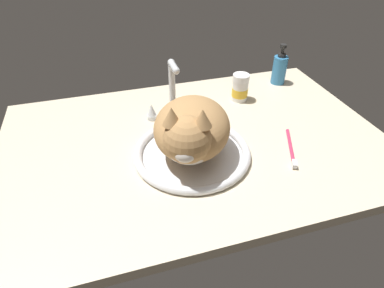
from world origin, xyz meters
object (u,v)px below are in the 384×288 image
object	(u,v)px
faucet	(173,97)
cat	(191,130)
pill_bottle	(240,88)
soap_pump_bottle	(279,69)
toothbrush	(291,149)
sink_basin	(192,153)

from	to	relation	value
faucet	cat	xyz separation A→B (cm)	(-0.84, -23.23, 2.73)
pill_bottle	soap_pump_bottle	world-z (taller)	soap_pump_bottle
soap_pump_bottle	toothbrush	size ratio (longest dim) A/B	0.90
pill_bottle	faucet	bearing A→B (deg)	-170.44
faucet	sink_basin	bearing A→B (deg)	-90.00
cat	soap_pump_bottle	bearing A→B (deg)	38.14
cat	pill_bottle	distance (cm)	38.13
sink_basin	cat	distance (cm)	9.20
sink_basin	soap_pump_bottle	world-z (taller)	soap_pump_bottle
faucet	cat	distance (cm)	23.40
faucet	toothbrush	size ratio (longest dim) A/B	1.16
pill_bottle	toothbrush	distance (cm)	31.62
faucet	pill_bottle	bearing A→B (deg)	9.56
faucet	soap_pump_bottle	distance (cm)	46.46
sink_basin	pill_bottle	bearing A→B (deg)	45.47
pill_bottle	toothbrush	size ratio (longest dim) A/B	0.57
sink_basin	toothbrush	size ratio (longest dim) A/B	1.92
pill_bottle	soap_pump_bottle	xyz separation A→B (cm)	(19.65, 8.32, 1.22)
soap_pump_bottle	faucet	bearing A→B (deg)	-164.33
pill_bottle	sink_basin	bearing A→B (deg)	-134.53
cat	toothbrush	size ratio (longest dim) A/B	2.16
sink_basin	pill_bottle	xyz separation A→B (cm)	(25.06, 25.47, 3.47)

